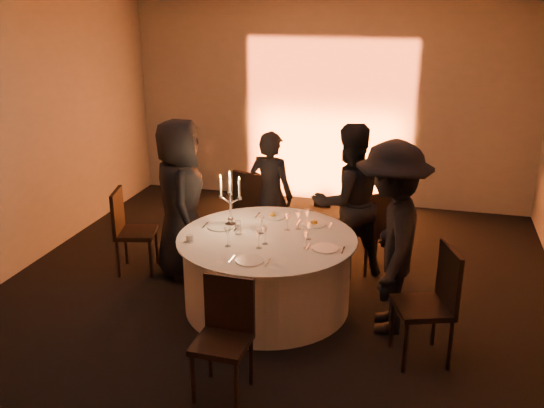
% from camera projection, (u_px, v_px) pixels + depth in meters
% --- Properties ---
extents(floor, '(7.00, 7.00, 0.00)m').
position_uv_depth(floor, '(267.00, 305.00, 6.29)').
color(floor, black).
rests_on(floor, ground).
extents(ceiling, '(7.00, 7.00, 0.00)m').
position_uv_depth(ceiling, '(266.00, 1.00, 5.29)').
color(ceiling, silver).
rests_on(ceiling, wall_back).
extents(wall_back, '(7.00, 0.00, 7.00)m').
position_uv_depth(wall_back, '(329.00, 104.00, 8.98)').
color(wall_back, '#9D9A92').
rests_on(wall_back, floor).
extents(wall_front, '(7.00, 0.00, 7.00)m').
position_uv_depth(wall_front, '(51.00, 382.00, 2.60)').
color(wall_front, '#9D9A92').
rests_on(wall_front, floor).
extents(uplighter_fixture, '(0.25, 0.12, 0.10)m').
position_uv_depth(uplighter_fixture, '(323.00, 203.00, 9.19)').
color(uplighter_fixture, black).
rests_on(uplighter_fixture, floor).
extents(banquet_table, '(1.80, 1.80, 0.77)m').
position_uv_depth(banquet_table, '(267.00, 272.00, 6.16)').
color(banquet_table, black).
rests_on(banquet_table, floor).
extents(chair_left, '(0.52, 0.52, 0.98)m').
position_uv_depth(chair_left, '(129.00, 226.00, 6.90)').
color(chair_left, black).
rests_on(chair_left, floor).
extents(chair_back_left, '(0.57, 0.57, 1.02)m').
position_uv_depth(chair_back_left, '(254.00, 205.00, 7.51)').
color(chair_back_left, black).
rests_on(chair_back_left, floor).
extents(chair_back_right, '(0.61, 0.61, 0.99)m').
position_uv_depth(chair_back_right, '(377.00, 226.00, 6.90)').
color(chair_back_right, black).
rests_on(chair_back_right, floor).
extents(chair_right, '(0.59, 0.59, 1.05)m').
position_uv_depth(chair_right, '(433.00, 298.00, 5.20)').
color(chair_right, black).
rests_on(chair_right, floor).
extents(chair_front, '(0.43, 0.43, 0.96)m').
position_uv_depth(chair_front, '(225.00, 330.00, 4.81)').
color(chair_front, black).
rests_on(chair_front, floor).
extents(guest_left, '(0.89, 1.04, 1.80)m').
position_uv_depth(guest_left, '(180.00, 199.00, 6.73)').
color(guest_left, black).
rests_on(guest_left, floor).
extents(guest_back_left, '(0.64, 0.49, 1.56)m').
position_uv_depth(guest_back_left, '(271.00, 195.00, 7.24)').
color(guest_back_left, black).
rests_on(guest_back_left, floor).
extents(guest_back_right, '(1.08, 1.03, 1.76)m').
position_uv_depth(guest_back_right, '(348.00, 201.00, 6.73)').
color(guest_back_right, black).
rests_on(guest_back_right, floor).
extents(guest_right, '(0.78, 1.25, 1.85)m').
position_uv_depth(guest_right, '(390.00, 239.00, 5.60)').
color(guest_right, black).
rests_on(guest_right, floor).
extents(plate_left, '(0.36, 0.28, 0.01)m').
position_uv_depth(plate_left, '(221.00, 227.00, 6.28)').
color(plate_left, white).
rests_on(plate_left, banquet_table).
extents(plate_back_left, '(0.36, 0.28, 0.08)m').
position_uv_depth(plate_back_left, '(273.00, 215.00, 6.56)').
color(plate_back_left, white).
rests_on(plate_back_left, banquet_table).
extents(plate_back_right, '(0.35, 0.25, 0.08)m').
position_uv_depth(plate_back_right, '(314.00, 223.00, 6.34)').
color(plate_back_right, white).
rests_on(plate_back_right, banquet_table).
extents(plate_right, '(0.36, 0.25, 0.01)m').
position_uv_depth(plate_right, '(325.00, 248.00, 5.75)').
color(plate_right, white).
rests_on(plate_right, banquet_table).
extents(plate_front, '(0.36, 0.26, 0.01)m').
position_uv_depth(plate_front, '(250.00, 261.00, 5.49)').
color(plate_front, white).
rests_on(plate_front, banquet_table).
extents(coffee_cup, '(0.11, 0.11, 0.07)m').
position_uv_depth(coffee_cup, '(190.00, 238.00, 5.92)').
color(coffee_cup, white).
rests_on(coffee_cup, banquet_table).
extents(candelabra, '(0.25, 0.12, 0.60)m').
position_uv_depth(candelabra, '(230.00, 207.00, 6.26)').
color(candelabra, white).
rests_on(candelabra, banquet_table).
extents(wine_glass_a, '(0.07, 0.07, 0.19)m').
position_uv_depth(wine_glass_a, '(265.00, 231.00, 5.82)').
color(wine_glass_a, silver).
rests_on(wine_glass_a, banquet_table).
extents(wine_glass_b, '(0.07, 0.07, 0.19)m').
position_uv_depth(wine_glass_b, '(287.00, 218.00, 6.16)').
color(wine_glass_b, silver).
rests_on(wine_glass_b, banquet_table).
extents(wine_glass_c, '(0.07, 0.07, 0.19)m').
position_uv_depth(wine_glass_c, '(298.00, 216.00, 6.19)').
color(wine_glass_c, silver).
rests_on(wine_glass_c, banquet_table).
extents(wine_glass_d, '(0.07, 0.07, 0.19)m').
position_uv_depth(wine_glass_d, '(261.00, 221.00, 6.07)').
color(wine_glass_d, silver).
rests_on(wine_glass_d, banquet_table).
extents(wine_glass_e, '(0.07, 0.07, 0.19)m').
position_uv_depth(wine_glass_e, '(259.00, 235.00, 5.72)').
color(wine_glass_e, silver).
rests_on(wine_glass_e, banquet_table).
extents(wine_glass_f, '(0.07, 0.07, 0.19)m').
position_uv_depth(wine_glass_f, '(309.00, 226.00, 5.93)').
color(wine_glass_f, silver).
rests_on(wine_glass_f, banquet_table).
extents(wine_glass_g, '(0.07, 0.07, 0.19)m').
position_uv_depth(wine_glass_g, '(306.00, 235.00, 5.72)').
color(wine_glass_g, silver).
rests_on(wine_glass_g, banquet_table).
extents(wine_glass_h, '(0.07, 0.07, 0.19)m').
position_uv_depth(wine_glass_h, '(307.00, 214.00, 6.25)').
color(wine_glass_h, silver).
rests_on(wine_glass_h, banquet_table).
extents(wine_glass_i, '(0.07, 0.07, 0.19)m').
position_uv_depth(wine_glass_i, '(228.00, 233.00, 5.77)').
color(wine_glass_i, silver).
rests_on(wine_glass_i, banquet_table).
extents(tumbler_a, '(0.07, 0.07, 0.09)m').
position_uv_depth(tumbler_a, '(238.00, 230.00, 6.09)').
color(tumbler_a, silver).
rests_on(tumbler_a, banquet_table).
extents(tumbler_b, '(0.07, 0.07, 0.09)m').
position_uv_depth(tumbler_b, '(238.00, 225.00, 6.22)').
color(tumbler_b, silver).
rests_on(tumbler_b, banquet_table).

